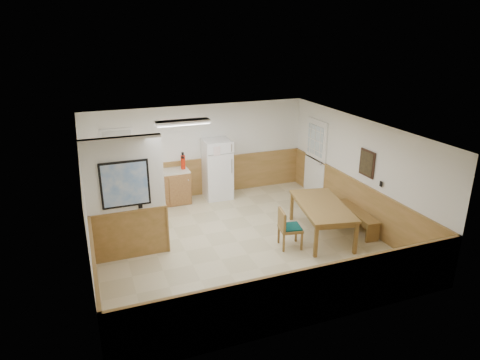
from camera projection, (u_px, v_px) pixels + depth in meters
name	position (u px, v px, depth m)	size (l,w,h in m)	color
ground	(238.00, 242.00, 9.32)	(6.00, 6.00, 0.00)	beige
ceiling	(238.00, 129.00, 8.47)	(6.00, 6.00, 0.02)	silver
back_wall	(199.00, 151.00, 11.53)	(6.00, 0.02, 2.50)	white
right_wall	(359.00, 172.00, 9.90)	(0.02, 6.00, 2.50)	white
left_wall	(86.00, 209.00, 7.90)	(0.02, 6.00, 2.50)	white
wainscot_back	(200.00, 177.00, 11.77)	(6.00, 0.04, 1.00)	#B48248
wainscot_right	(355.00, 202.00, 10.15)	(0.04, 6.00, 1.00)	#B48248
wainscot_left	(92.00, 245.00, 8.16)	(0.04, 6.00, 1.00)	#B48248
partition_wall	(126.00, 200.00, 8.32)	(1.50, 0.20, 2.50)	white
kitchen_counter	(158.00, 188.00, 11.12)	(2.20, 0.61, 1.00)	olive
exterior_door	(315.00, 158.00, 11.63)	(0.07, 1.02, 2.15)	white
kitchen_window	(118.00, 148.00, 10.71)	(0.80, 0.04, 1.00)	white
wall_painting	(367.00, 163.00, 9.52)	(0.04, 0.50, 0.60)	#311D13
fluorescent_fixture	(183.00, 122.00, 9.37)	(1.20, 0.30, 0.09)	white
refrigerator	(217.00, 169.00, 11.49)	(0.73, 0.73, 1.61)	white
dining_table	(322.00, 208.00, 9.39)	(1.34, 2.08, 0.75)	olive
dining_bench	(357.00, 215.00, 9.83)	(0.46, 1.49, 0.45)	olive
dining_chair	(286.00, 226.00, 8.94)	(0.69, 0.52, 0.85)	olive
fire_extinguisher	(183.00, 162.00, 11.14)	(0.15, 0.15, 0.46)	red
soap_bottle	(115.00, 172.00, 10.61)	(0.08, 0.08, 0.24)	green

